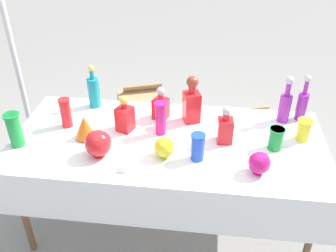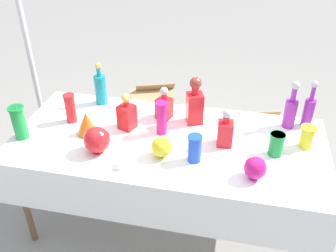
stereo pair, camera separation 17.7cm
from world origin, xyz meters
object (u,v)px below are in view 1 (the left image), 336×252
(tall_bottle_1, at_px, (302,103))
(slender_vase_1, at_px, (304,129))
(slender_vase_4, at_px, (15,129))
(round_bowl_2, at_px, (164,147))
(slender_vase_0, at_px, (66,112))
(canopy_pole, at_px, (17,69))
(slender_vase_2, at_px, (198,146))
(slender_vase_3, at_px, (276,138))
(tall_bottle_0, at_px, (94,91))
(round_bowl_0, at_px, (98,143))
(square_decanter_2, at_px, (125,117))
(slender_vase_5, at_px, (161,117))
(tall_bottle_2, at_px, (285,104))
(cardboard_box_behind_left, at_px, (142,113))
(square_decanter_1, at_px, (161,106))
(square_decanter_0, at_px, (225,128))
(round_bowl_1, at_px, (259,163))
(fluted_vase_0, at_px, (85,127))
(square_decanter_3, at_px, (192,102))
(cardboard_box_behind_right, at_px, (243,137))

(tall_bottle_1, bearing_deg, slender_vase_1, -95.86)
(slender_vase_4, bearing_deg, round_bowl_2, -0.56)
(slender_vase_0, relative_size, canopy_pole, 0.09)
(slender_vase_2, bearing_deg, slender_vase_3, 19.00)
(tall_bottle_0, relative_size, round_bowl_0, 1.91)
(square_decanter_2, height_order, slender_vase_1, square_decanter_2)
(square_decanter_2, relative_size, slender_vase_4, 1.14)
(slender_vase_4, relative_size, canopy_pole, 0.10)
(square_decanter_2, distance_m, slender_vase_5, 0.24)
(round_bowl_0, relative_size, round_bowl_2, 1.28)
(tall_bottle_2, height_order, cardboard_box_behind_left, tall_bottle_2)
(slender_vase_2, bearing_deg, square_decanter_2, 152.54)
(round_bowl_0, bearing_deg, tall_bottle_2, 25.11)
(slender_vase_2, distance_m, round_bowl_0, 0.59)
(square_decanter_1, relative_size, slender_vase_3, 1.63)
(square_decanter_2, distance_m, round_bowl_0, 0.31)
(square_decanter_0, bearing_deg, round_bowl_1, -56.55)
(slender_vase_1, bearing_deg, fluted_vase_0, -173.86)
(tall_bottle_2, height_order, slender_vase_5, tall_bottle_2)
(square_decanter_0, relative_size, round_bowl_1, 1.88)
(slender_vase_4, bearing_deg, round_bowl_1, -3.61)
(square_decanter_1, bearing_deg, cardboard_box_behind_left, 109.06)
(square_decanter_0, bearing_deg, slender_vase_3, -7.31)
(tall_bottle_0, relative_size, round_bowl_1, 2.39)
(slender_vase_3, xyz_separation_m, fluted_vase_0, (-1.19, -0.03, 0.01))
(tall_bottle_2, xyz_separation_m, square_decanter_1, (-0.84, -0.07, -0.04))
(square_decanter_3, bearing_deg, cardboard_box_behind_left, 119.12)
(tall_bottle_0, height_order, canopy_pole, canopy_pole)
(tall_bottle_1, height_order, round_bowl_0, tall_bottle_1)
(square_decanter_0, xyz_separation_m, cardboard_box_behind_right, (0.22, 0.91, -0.68))
(slender_vase_5, relative_size, cardboard_box_behind_right, 0.39)
(tall_bottle_1, bearing_deg, slender_vase_3, -119.47)
(tall_bottle_2, bearing_deg, slender_vase_3, -105.25)
(tall_bottle_1, xyz_separation_m, square_decanter_2, (-1.17, -0.28, -0.02))
(round_bowl_1, bearing_deg, cardboard_box_behind_left, 122.77)
(slender_vase_4, bearing_deg, square_decanter_1, 26.87)
(slender_vase_3, bearing_deg, tall_bottle_0, 163.14)
(slender_vase_1, distance_m, fluted_vase_0, 1.38)
(square_decanter_0, relative_size, square_decanter_3, 0.76)
(fluted_vase_0, bearing_deg, tall_bottle_1, 16.03)
(slender_vase_1, distance_m, slender_vase_3, 0.22)
(cardboard_box_behind_right, bearing_deg, slender_vase_4, -143.69)
(square_decanter_0, distance_m, square_decanter_1, 0.49)
(slender_vase_5, bearing_deg, tall_bottle_0, 150.60)
(slender_vase_5, relative_size, round_bowl_0, 1.35)
(square_decanter_3, height_order, slender_vase_1, square_decanter_3)
(tall_bottle_2, bearing_deg, slender_vase_2, -138.31)
(square_decanter_2, xyz_separation_m, round_bowl_1, (0.84, -0.34, -0.03))
(slender_vase_2, xyz_separation_m, cardboard_box_behind_left, (-0.62, 1.41, -0.66))
(tall_bottle_0, relative_size, cardboard_box_behind_right, 0.56)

